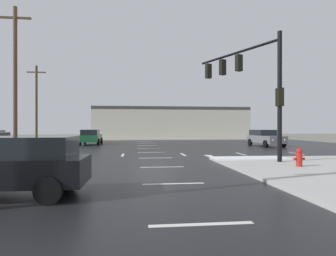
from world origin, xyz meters
TOP-DOWN VIEW (x-y plane):
  - ground_plane at (0.00, 0.00)m, footprint 120.00×120.00m
  - road_asphalt at (0.00, 0.00)m, footprint 44.00×44.00m
  - snow_strip_curbside at (5.00, -4.00)m, footprint 4.00×1.60m
  - lane_markings at (1.20, -1.38)m, footprint 36.15×36.15m
  - traffic_signal_mast at (5.08, -3.67)m, footprint 2.71×6.08m
  - fire_hydrant at (5.89, -7.34)m, footprint 0.48×0.26m
  - strip_building_background at (4.66, 29.09)m, footprint 24.57×8.00m
  - sedan_green at (-5.78, 12.25)m, footprint 2.05×4.55m
  - sedan_grey at (11.38, 7.90)m, footprint 2.29×4.64m
  - sedan_black at (-4.61, -11.28)m, footprint 4.56×2.07m
  - utility_pole_far at (-9.75, 2.83)m, footprint 2.20×0.28m
  - utility_pole_distant at (-13.05, 17.84)m, footprint 2.20×0.28m

SIDE VIEW (x-z plane):
  - ground_plane at x=0.00m, z-range 0.00..0.00m
  - road_asphalt at x=0.00m, z-range 0.00..0.02m
  - lane_markings at x=1.20m, z-range 0.02..0.03m
  - snow_strip_curbside at x=5.00m, z-range 0.14..0.20m
  - fire_hydrant at x=5.89m, z-range 0.14..0.93m
  - sedan_green at x=-5.78m, z-range 0.06..1.64m
  - sedan_grey at x=11.38m, z-range 0.06..1.64m
  - sedan_black at x=-4.61m, z-range 0.06..1.64m
  - strip_building_background at x=4.66m, z-range 0.00..5.05m
  - traffic_signal_mast at x=5.08m, z-range 1.38..7.85m
  - utility_pole_distant at x=-13.05m, z-range 0.22..9.54m
  - utility_pole_far at x=-9.75m, z-range 0.22..10.74m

